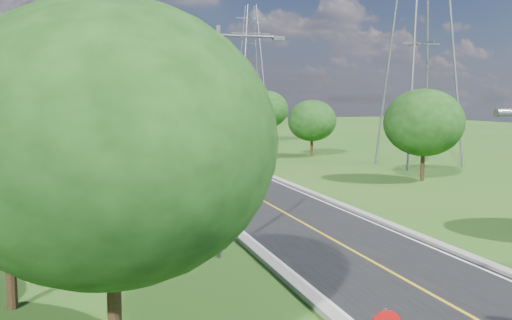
{
  "coord_description": "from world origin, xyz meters",
  "views": [
    {
      "loc": [
        -11.63,
        -11.82,
        6.91
      ],
      "look_at": [
        -0.91,
        23.16,
        3.0
      ],
      "focal_mm": 40.0,
      "sensor_mm": 36.0,
      "label": 1
    }
  ],
  "objects": [
    {
      "name": "ground",
      "position": [
        0.0,
        60.0,
        0.0
      ],
      "size": [
        260.0,
        260.0,
        0.0
      ],
      "primitive_type": "plane",
      "color": "#265818",
      "rests_on": "ground"
    },
    {
      "name": "road",
      "position": [
        0.0,
        66.0,
        0.03
      ],
      "size": [
        8.0,
        150.0,
        0.06
      ],
      "primitive_type": "cube",
      "color": "black",
      "rests_on": "ground"
    },
    {
      "name": "curb_left",
      "position": [
        -4.25,
        66.0,
        0.11
      ],
      "size": [
        0.5,
        150.0,
        0.22
      ],
      "primitive_type": "cube",
      "color": "gray",
      "rests_on": "ground"
    },
    {
      "name": "curb_right",
      "position": [
        4.25,
        66.0,
        0.11
      ],
      "size": [
        0.5,
        150.0,
        0.22
      ],
      "primitive_type": "cube",
      "color": "gray",
      "rests_on": "ground"
    },
    {
      "name": "speed_limit_sign",
      "position": [
        5.2,
        37.98,
        1.6
      ],
      "size": [
        0.55,
        0.09,
        2.4
      ],
      "color": "slate",
      "rests_on": "ground"
    },
    {
      "name": "overpass",
      "position": [
        0.0,
        140.0,
        2.41
      ],
      "size": [
        30.0,
        3.0,
        3.2
      ],
      "color": "gray",
      "rests_on": "ground"
    },
    {
      "name": "streetlight_near_left",
      "position": [
        -6.0,
        12.0,
        5.94
      ],
      "size": [
        5.9,
        0.25,
        10.0
      ],
      "color": "slate",
      "rests_on": "ground"
    },
    {
      "name": "streetlight_mid_left",
      "position": [
        -6.0,
        45.0,
        5.94
      ],
      "size": [
        5.9,
        0.25,
        10.0
      ],
      "color": "slate",
      "rests_on": "ground"
    },
    {
      "name": "streetlight_far_right",
      "position": [
        6.0,
        78.0,
        5.94
      ],
      "size": [
        5.9,
        0.25,
        10.0
      ],
      "color": "slate",
      "rests_on": "ground"
    },
    {
      "name": "power_tower_near",
      "position": [
        22.0,
        40.0,
        14.01
      ],
      "size": [
        9.0,
        6.4,
        28.0
      ],
      "color": "slate",
      "rests_on": "ground"
    },
    {
      "name": "power_tower_far",
      "position": [
        26.0,
        115.0,
        14.01
      ],
      "size": [
        9.0,
        6.4,
        28.0
      ],
      "color": "slate",
      "rests_on": "ground"
    },
    {
      "name": "tree_la",
      "position": [
        -14.0,
        8.0,
        5.27
      ],
      "size": [
        7.14,
        7.14,
        8.3
      ],
      "color": "black",
      "rests_on": "ground"
    },
    {
      "name": "tree_lb",
      "position": [
        -16.0,
        28.0,
        4.64
      ],
      "size": [
        6.3,
        6.3,
        7.33
      ],
      "color": "black",
      "rests_on": "ground"
    },
    {
      "name": "tree_lc",
      "position": [
        -15.0,
        50.0,
        5.58
      ],
      "size": [
        7.56,
        7.56,
        8.79
      ],
      "color": "black",
      "rests_on": "ground"
    },
    {
      "name": "tree_ld",
      "position": [
        -17.0,
        74.0,
        4.95
      ],
      "size": [
        6.72,
        6.72,
        7.82
      ],
      "color": "black",
      "rests_on": "ground"
    },
    {
      "name": "tree_le",
      "position": [
        -14.5,
        98.0,
        4.33
      ],
      "size": [
        5.88,
        5.88,
        6.84
      ],
      "color": "black",
      "rests_on": "ground"
    },
    {
      "name": "tree_lf",
      "position": [
        -11.0,
        2.0,
        5.89
      ],
      "size": [
        7.98,
        7.98,
        9.28
      ],
      "color": "black",
      "rests_on": "ground"
    },
    {
      "name": "tree_rb",
      "position": [
        16.0,
        30.0,
        4.95
      ],
      "size": [
        6.72,
        6.72,
        7.82
      ],
      "color": "black",
      "rests_on": "ground"
    },
    {
      "name": "tree_rc",
      "position": [
        15.0,
        52.0,
        4.33
      ],
      "size": [
        5.88,
        5.88,
        6.84
      ],
      "color": "black",
      "rests_on": "ground"
    },
    {
      "name": "tree_rd",
      "position": [
        17.0,
        76.0,
        5.27
      ],
      "size": [
        7.14,
        7.14,
        8.3
      ],
      "color": "black",
      "rests_on": "ground"
    },
    {
      "name": "tree_re",
      "position": [
        14.5,
        100.0,
        4.02
      ],
      "size": [
        5.46,
        5.46,
        6.35
      ],
      "color": "black",
      "rests_on": "ground"
    },
    {
      "name": "tree_rf",
      "position": [
        18.0,
        120.0,
        4.64
      ],
      "size": [
        6.3,
        6.3,
        7.33
      ],
      "color": "black",
      "rests_on": "ground"
    },
    {
      "name": "bus_outbound",
      "position": [
        2.74,
        55.11,
        1.44
      ],
      "size": [
        3.93,
        10.12,
        2.75
      ],
      "primitive_type": "imported",
      "rotation": [
        0.0,
        0.0,
        2.97
      ],
      "color": "beige",
      "rests_on": "road"
    },
    {
      "name": "bus_inbound",
      "position": [
        -2.5,
        57.52,
        1.53
      ],
      "size": [
        2.98,
        10.65,
        2.94
      ],
      "primitive_type": "imported",
      "rotation": [
        0.0,
        0.0,
        -0.05
      ],
      "color": "white",
      "rests_on": "road"
    }
  ]
}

